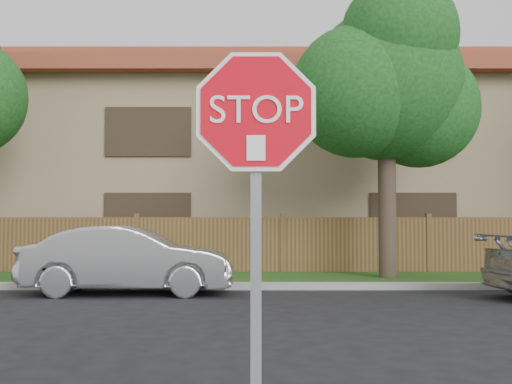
{
  "coord_description": "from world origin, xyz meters",
  "views": [
    {
      "loc": [
        -0.73,
        -5.03,
        1.5
      ],
      "look_at": [
        -0.73,
        -0.9,
        1.7
      ],
      "focal_mm": 42.0,
      "sensor_mm": 36.0,
      "label": 1
    }
  ],
  "objects": [
    {
      "name": "grass_strip",
      "position": [
        0.0,
        9.8,
        0.06
      ],
      "size": [
        70.0,
        3.0,
        0.12
      ],
      "primitive_type": "cube",
      "color": "#1E4714",
      "rests_on": "ground"
    },
    {
      "name": "far_curb",
      "position": [
        0.0,
        8.15,
        0.07
      ],
      "size": [
        70.0,
        0.3,
        0.15
      ],
      "primitive_type": "cube",
      "color": "gray",
      "rests_on": "ground"
    },
    {
      "name": "tree_mid",
      "position": [
        2.52,
        9.57,
        4.87
      ],
      "size": [
        4.8,
        3.9,
        7.35
      ],
      "color": "#382B21",
      "rests_on": "ground"
    },
    {
      "name": "sedan_left",
      "position": [
        -3.33,
        7.28,
        0.7
      ],
      "size": [
        4.26,
        1.55,
        1.4
      ],
      "primitive_type": "imported",
      "rotation": [
        0.0,
        0.0,
        1.59
      ],
      "color": "#A3A4A8",
      "rests_on": "ground"
    },
    {
      "name": "apartment_building",
      "position": [
        0.0,
        17.0,
        3.53
      ],
      "size": [
        35.2,
        9.2,
        7.2
      ],
      "color": "#96865D",
      "rests_on": "ground"
    },
    {
      "name": "stop_sign",
      "position": [
        -0.73,
        -1.48,
        1.83
      ],
      "size": [
        1.01,
        0.13,
        2.55
      ],
      "color": "gray",
      "rests_on": "sidewalk_near"
    },
    {
      "name": "fence",
      "position": [
        0.0,
        11.4,
        0.8
      ],
      "size": [
        70.0,
        0.12,
        1.6
      ],
      "primitive_type": "cube",
      "color": "#4D361B",
      "rests_on": "ground"
    }
  ]
}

